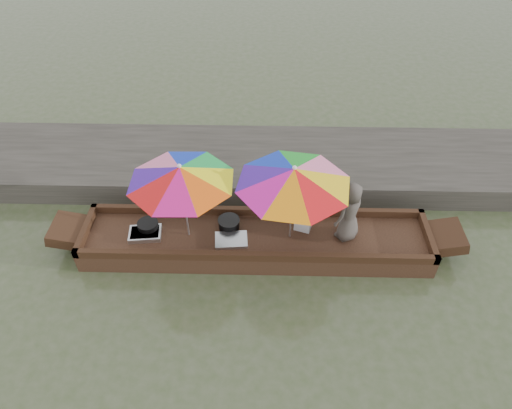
{
  "coord_description": "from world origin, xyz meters",
  "views": [
    {
      "loc": [
        0.13,
        -5.54,
        6.16
      ],
      "look_at": [
        0.0,
        0.1,
        1.0
      ],
      "focal_mm": 32.0,
      "sensor_mm": 36.0,
      "label": 1
    }
  ],
  "objects_px": {
    "boat_hull": "(256,242)",
    "tray_scallop": "(231,240)",
    "cooking_pot": "(148,227)",
    "tray_crayfish": "(145,234)",
    "vendor": "(350,212)",
    "umbrella_stern": "(292,204)",
    "umbrella_bow": "(184,202)",
    "charcoal_grill": "(229,224)",
    "supply_bag": "(303,223)"
  },
  "relations": [
    {
      "from": "tray_crayfish",
      "to": "supply_bag",
      "type": "height_order",
      "value": "supply_bag"
    },
    {
      "from": "vendor",
      "to": "boat_hull",
      "type": "bearing_deg",
      "value": -42.08
    },
    {
      "from": "tray_scallop",
      "to": "vendor",
      "type": "relative_size",
      "value": 0.48
    },
    {
      "from": "tray_crayfish",
      "to": "vendor",
      "type": "height_order",
      "value": "vendor"
    },
    {
      "from": "tray_scallop",
      "to": "supply_bag",
      "type": "xyz_separation_m",
      "value": [
        1.26,
        0.36,
        0.1
      ]
    },
    {
      "from": "cooking_pot",
      "to": "umbrella_stern",
      "type": "bearing_deg",
      "value": -1.83
    },
    {
      "from": "tray_scallop",
      "to": "umbrella_stern",
      "type": "height_order",
      "value": "umbrella_stern"
    },
    {
      "from": "tray_scallop",
      "to": "vendor",
      "type": "distance_m",
      "value": 2.08
    },
    {
      "from": "boat_hull",
      "to": "vendor",
      "type": "distance_m",
      "value": 1.74
    },
    {
      "from": "cooking_pot",
      "to": "umbrella_stern",
      "type": "relative_size",
      "value": 0.19
    },
    {
      "from": "cooking_pot",
      "to": "umbrella_stern",
      "type": "distance_m",
      "value": 2.59
    },
    {
      "from": "supply_bag",
      "to": "umbrella_stern",
      "type": "relative_size",
      "value": 0.15
    },
    {
      "from": "tray_scallop",
      "to": "vendor",
      "type": "xyz_separation_m",
      "value": [
        2.0,
        0.18,
        0.55
      ]
    },
    {
      "from": "vendor",
      "to": "tray_crayfish",
      "type": "bearing_deg",
      "value": -42.03
    },
    {
      "from": "supply_bag",
      "to": "umbrella_stern",
      "type": "xyz_separation_m",
      "value": [
        -0.24,
        -0.21,
        0.65
      ]
    },
    {
      "from": "tray_scallop",
      "to": "umbrella_bow",
      "type": "bearing_deg",
      "value": 169.13
    },
    {
      "from": "cooking_pot",
      "to": "vendor",
      "type": "relative_size",
      "value": 0.32
    },
    {
      "from": "tray_scallop",
      "to": "umbrella_stern",
      "type": "xyz_separation_m",
      "value": [
        1.02,
        0.15,
        0.74
      ]
    },
    {
      "from": "umbrella_stern",
      "to": "tray_scallop",
      "type": "bearing_deg",
      "value": -171.88
    },
    {
      "from": "tray_crayfish",
      "to": "boat_hull",
      "type": "bearing_deg",
      "value": 1.27
    },
    {
      "from": "boat_hull",
      "to": "tray_scallop",
      "type": "bearing_deg",
      "value": -161.1
    },
    {
      "from": "charcoal_grill",
      "to": "umbrella_stern",
      "type": "height_order",
      "value": "umbrella_stern"
    },
    {
      "from": "charcoal_grill",
      "to": "supply_bag",
      "type": "bearing_deg",
      "value": 0.61
    },
    {
      "from": "cooking_pot",
      "to": "boat_hull",
      "type": "bearing_deg",
      "value": -2.41
    },
    {
      "from": "vendor",
      "to": "umbrella_bow",
      "type": "xyz_separation_m",
      "value": [
        -2.75,
        -0.03,
        0.19
      ]
    },
    {
      "from": "cooking_pot",
      "to": "tray_scallop",
      "type": "distance_m",
      "value": 1.5
    },
    {
      "from": "cooking_pot",
      "to": "tray_crayfish",
      "type": "height_order",
      "value": "cooking_pot"
    },
    {
      "from": "tray_crayfish",
      "to": "tray_scallop",
      "type": "relative_size",
      "value": 1.0
    },
    {
      "from": "vendor",
      "to": "umbrella_bow",
      "type": "bearing_deg",
      "value": -42.58
    },
    {
      "from": "supply_bag",
      "to": "umbrella_stern",
      "type": "height_order",
      "value": "umbrella_stern"
    },
    {
      "from": "cooking_pot",
      "to": "tray_scallop",
      "type": "bearing_deg",
      "value": -8.65
    },
    {
      "from": "tray_scallop",
      "to": "vendor",
      "type": "bearing_deg",
      "value": 5.08
    },
    {
      "from": "boat_hull",
      "to": "supply_bag",
      "type": "xyz_separation_m",
      "value": [
        0.83,
        0.21,
        0.3
      ]
    },
    {
      "from": "supply_bag",
      "to": "tray_crayfish",
      "type": "bearing_deg",
      "value": -174.76
    },
    {
      "from": "charcoal_grill",
      "to": "tray_scallop",
      "type": "bearing_deg",
      "value": -80.01
    },
    {
      "from": "cooking_pot",
      "to": "umbrella_bow",
      "type": "xyz_separation_m",
      "value": [
        0.72,
        -0.08,
        0.68
      ]
    },
    {
      "from": "supply_bag",
      "to": "vendor",
      "type": "distance_m",
      "value": 0.88
    },
    {
      "from": "boat_hull",
      "to": "tray_scallop",
      "type": "relative_size",
      "value": 10.98
    },
    {
      "from": "boat_hull",
      "to": "supply_bag",
      "type": "relative_size",
      "value": 21.74
    },
    {
      "from": "tray_scallop",
      "to": "supply_bag",
      "type": "height_order",
      "value": "supply_bag"
    },
    {
      "from": "tray_scallop",
      "to": "cooking_pot",
      "type": "bearing_deg",
      "value": 171.35
    },
    {
      "from": "supply_bag",
      "to": "umbrella_bow",
      "type": "height_order",
      "value": "umbrella_bow"
    },
    {
      "from": "boat_hull",
      "to": "charcoal_grill",
      "type": "height_order",
      "value": "charcoal_grill"
    },
    {
      "from": "tray_scallop",
      "to": "charcoal_grill",
      "type": "height_order",
      "value": "charcoal_grill"
    },
    {
      "from": "charcoal_grill",
      "to": "vendor",
      "type": "height_order",
      "value": "vendor"
    },
    {
      "from": "cooking_pot",
      "to": "charcoal_grill",
      "type": "distance_m",
      "value": 1.42
    },
    {
      "from": "tray_scallop",
      "to": "charcoal_grill",
      "type": "distance_m",
      "value": 0.35
    },
    {
      "from": "cooking_pot",
      "to": "charcoal_grill",
      "type": "bearing_deg",
      "value": 4.74
    },
    {
      "from": "cooking_pot",
      "to": "tray_crayfish",
      "type": "xyz_separation_m",
      "value": [
        -0.04,
        -0.12,
        -0.05
      ]
    },
    {
      "from": "vendor",
      "to": "umbrella_stern",
      "type": "distance_m",
      "value": 1.0
    }
  ]
}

